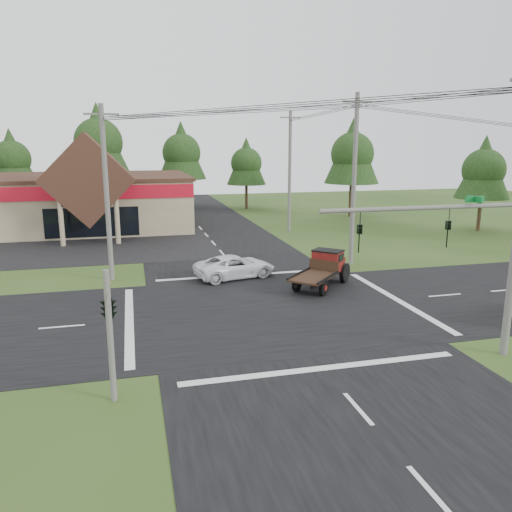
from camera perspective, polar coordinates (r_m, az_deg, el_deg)
name	(u,v)px	position (r m, az deg, el deg)	size (l,w,h in m)	color
ground	(272,310)	(25.41, 1.78, -6.18)	(120.00, 120.00, 0.00)	#2A4217
road_ns	(272,310)	(25.40, 1.78, -6.16)	(12.00, 120.00, 0.02)	black
road_ew	(272,310)	(25.40, 1.78, -6.16)	(120.00, 12.00, 0.02)	black
parking_apron	(38,249)	(43.53, -23.62, 0.74)	(28.00, 14.00, 0.02)	black
cvs_building	(35,201)	(53.73, -23.92, 5.78)	(30.40, 18.20, 9.19)	gray
traffic_signal_mast	(477,248)	(20.33, 23.99, 0.85)	(8.12, 0.24, 7.00)	#595651
traffic_signal_corner	(108,296)	(16.49, -16.59, -4.36)	(0.53, 2.48, 4.40)	#595651
utility_pole_nw	(107,193)	(31.27, -16.72, 6.96)	(2.00, 0.30, 10.50)	#595651
utility_pole_ne	(354,180)	(34.46, 11.14, 8.57)	(2.00, 0.30, 11.50)	#595651
utility_pole_n	(290,171)	(47.49, 3.87, 9.65)	(2.00, 0.30, 11.20)	#595651
tree_row_b	(11,157)	(66.48, -26.18, 10.09)	(5.60, 5.60, 10.10)	#332316
tree_row_c	(98,140)	(64.20, -17.59, 12.54)	(7.28, 7.28, 13.13)	#332316
tree_row_d	(181,151)	(65.46, -8.52, 11.79)	(6.16, 6.16, 11.11)	#332316
tree_row_e	(246,162)	(64.82, -1.12, 10.73)	(5.04, 5.04, 9.09)	#332316
tree_side_ne	(352,152)	(58.56, 10.96, 11.62)	(6.16, 6.16, 11.11)	#332316
tree_side_e_near	(484,168)	(52.54, 24.60, 9.16)	(5.04, 5.04, 9.09)	#332316
antique_flatbed_truck	(321,270)	(29.27, 7.42, -1.60)	(1.92, 5.02, 2.10)	#4E0F0B
white_pickup	(235,266)	(31.31, -2.42, -1.21)	(2.35, 5.10, 1.42)	white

